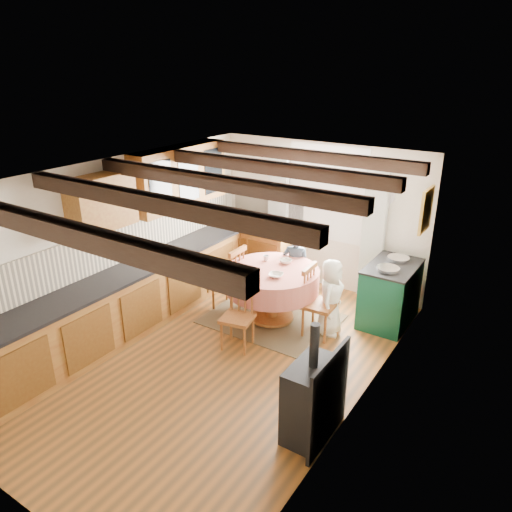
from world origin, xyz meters
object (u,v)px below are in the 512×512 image
Objects in this scene: chair_left at (228,278)px; cast_iron_stove at (312,381)px; child_far at (295,268)px; child_right at (331,297)px; chair_right at (320,302)px; chair_near at (237,316)px; cup at (266,258)px; aga_range at (390,293)px; dining_table at (272,295)px.

cast_iron_stove is at bearing 51.77° from chair_left.
child_right is (0.84, -0.51, -0.05)m from child_far.
child_far is at bearing 122.03° from cast_iron_stove.
chair_left is 1.01× the size of chair_right.
chair_near reaches higher than cup.
chair_left reaches higher than aga_range.
child_far is (-1.54, 2.46, -0.05)m from cast_iron_stove.
dining_table is 0.76m from chair_left.
child_far is (0.78, 0.69, 0.09)m from chair_left.
dining_table is at bearing 77.97° from chair_near.
cast_iron_stove is at bearing -42.82° from chair_near.
aga_range is 0.77× the size of cast_iron_stove.
chair_left reaches higher than dining_table.
cup is (-1.81, 2.04, 0.21)m from cast_iron_stove.
cast_iron_stove is at bearing -87.66° from aga_range.
aga_range is 1.45m from child_far.
child_right is at bearing 37.51° from chair_near.
cup is at bearing 37.92° from child_far.
aga_range is (0.69, 0.88, -0.05)m from chair_right.
child_right reaches higher than chair_left.
child_far is (0.03, 0.64, 0.19)m from dining_table.
cast_iron_stove is at bearing -49.27° from dining_table.
child_right is 1.16m from cup.
cast_iron_stove reaches higher than cup.
child_far is at bearing 77.01° from chair_near.
chair_right is at bearing -127.84° from aga_range.
aga_range is at bearing -40.73° from chair_right.
chair_near is 10.57× the size of cup.
aga_range reaches higher than dining_table.
chair_right is at bearing -12.65° from cup.
aga_range is 2.70m from cast_iron_stove.
cast_iron_stove is at bearing -48.37° from cup.
child_far reaches higher than dining_table.
cast_iron_stove is (0.80, -1.81, 0.14)m from chair_right.
aga_range is 0.83× the size of child_far.
cast_iron_stove reaches higher than chair_near.
cup is at bearing -158.96° from aga_range.
child_right is (0.86, 1.01, 0.08)m from chair_near.
chair_left is at bearing 119.90° from chair_near.
chair_right is at bearing -0.23° from dining_table.
cup is at bearing 74.95° from child_right.
chair_right is 0.17m from child_right.
child_far is at bearing -170.52° from aga_range.
cast_iron_stove reaches higher than chair_right.
cup is (0.50, 0.27, 0.34)m from chair_left.
cast_iron_stove reaches higher than chair_left.
dining_table is at bearing 69.13° from child_far.
child_far is at bearing 130.61° from chair_left.
aga_range is at bearing -48.26° from child_right.
child_far is 13.53× the size of cup.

